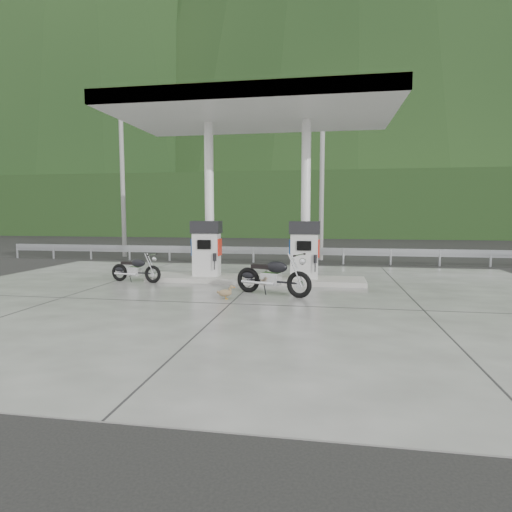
% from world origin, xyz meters
% --- Properties ---
extents(ground, '(160.00, 160.00, 0.00)m').
position_xyz_m(ground, '(0.00, 0.00, 0.00)').
color(ground, black).
rests_on(ground, ground).
extents(forecourt_apron, '(18.00, 14.00, 0.02)m').
position_xyz_m(forecourt_apron, '(0.00, 0.00, 0.01)').
color(forecourt_apron, '#61615C').
rests_on(forecourt_apron, ground).
extents(pump_island, '(7.00, 1.40, 0.15)m').
position_xyz_m(pump_island, '(0.00, 2.50, 0.10)').
color(pump_island, '#9E9C93').
rests_on(pump_island, forecourt_apron).
extents(gas_pump_left, '(0.95, 0.55, 1.80)m').
position_xyz_m(gas_pump_left, '(-1.60, 2.50, 1.07)').
color(gas_pump_left, silver).
rests_on(gas_pump_left, pump_island).
extents(gas_pump_right, '(0.95, 0.55, 1.80)m').
position_xyz_m(gas_pump_right, '(1.60, 2.50, 1.07)').
color(gas_pump_right, silver).
rests_on(gas_pump_right, pump_island).
extents(canopy_column_left, '(0.30, 0.30, 5.00)m').
position_xyz_m(canopy_column_left, '(-1.60, 2.90, 2.67)').
color(canopy_column_left, white).
rests_on(canopy_column_left, pump_island).
extents(canopy_column_right, '(0.30, 0.30, 5.00)m').
position_xyz_m(canopy_column_right, '(1.60, 2.90, 2.67)').
color(canopy_column_right, white).
rests_on(canopy_column_right, pump_island).
extents(canopy_roof, '(8.50, 5.00, 0.40)m').
position_xyz_m(canopy_roof, '(0.00, 2.50, 5.37)').
color(canopy_roof, silver).
rests_on(canopy_roof, canopy_column_left).
extents(guardrail, '(26.00, 0.16, 1.42)m').
position_xyz_m(guardrail, '(0.00, 8.00, 0.71)').
color(guardrail, gray).
rests_on(guardrail, ground).
extents(road, '(60.00, 7.00, 0.01)m').
position_xyz_m(road, '(0.00, 11.50, 0.00)').
color(road, black).
rests_on(road, ground).
extents(utility_pole_a, '(0.22, 0.22, 8.00)m').
position_xyz_m(utility_pole_a, '(-8.00, 9.50, 4.00)').
color(utility_pole_a, gray).
rests_on(utility_pole_a, ground).
extents(utility_pole_b, '(0.22, 0.22, 8.00)m').
position_xyz_m(utility_pole_b, '(2.00, 9.50, 4.00)').
color(utility_pole_b, gray).
rests_on(utility_pole_b, ground).
extents(tree_band, '(80.00, 6.00, 6.00)m').
position_xyz_m(tree_band, '(0.00, 30.00, 3.00)').
color(tree_band, black).
rests_on(tree_band, ground).
extents(forested_hills, '(100.00, 40.00, 140.00)m').
position_xyz_m(forested_hills, '(0.00, 60.00, 0.00)').
color(forested_hills, black).
rests_on(forested_hills, ground).
extents(motorcycle_left, '(1.76, 0.80, 0.80)m').
position_xyz_m(motorcycle_left, '(-3.75, 1.78, 0.42)').
color(motorcycle_left, black).
rests_on(motorcycle_left, forecourt_apron).
extents(motorcycle_right, '(2.21, 1.38, 1.00)m').
position_xyz_m(motorcycle_right, '(0.88, 0.32, 0.52)').
color(motorcycle_right, black).
rests_on(motorcycle_right, forecourt_apron).
extents(duck, '(0.44, 0.23, 0.31)m').
position_xyz_m(duck, '(-0.26, -0.46, 0.17)').
color(duck, brown).
rests_on(duck, forecourt_apron).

